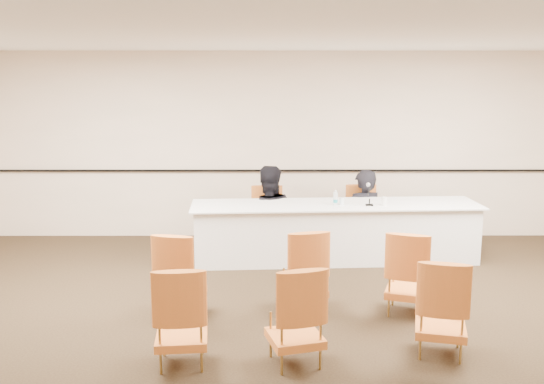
{
  "coord_description": "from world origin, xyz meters",
  "views": [
    {
      "loc": [
        -0.28,
        -5.75,
        2.58
      ],
      "look_at": [
        -0.26,
        2.6,
        1.0
      ],
      "focal_mm": 40.0,
      "sensor_mm": 36.0,
      "label": 1
    }
  ],
  "objects_px": {
    "panelist_second": "(268,222)",
    "water_bottle": "(335,198)",
    "panelist_second_chair": "(268,219)",
    "drinking_glass": "(342,201)",
    "microphone": "(370,195)",
    "panel_table": "(335,232)",
    "aud_chair_back_right": "(442,306)",
    "aud_chair_front_left": "(180,274)",
    "aud_chair_back_left": "(181,315)",
    "panelist_main_chair": "(363,217)",
    "aud_chair_front_mid": "(303,270)",
    "aud_chair_front_right": "(408,272)",
    "panelist_main": "(363,226)",
    "aud_chair_back_mid": "(295,314)",
    "coffee_cup": "(384,201)"
  },
  "relations": [
    {
      "from": "panelist_second",
      "to": "water_bottle",
      "type": "relative_size",
      "value": 8.22
    },
    {
      "from": "panelist_second_chair",
      "to": "panelist_second",
      "type": "bearing_deg",
      "value": 0.0
    },
    {
      "from": "drinking_glass",
      "to": "microphone",
      "type": "bearing_deg",
      "value": -11.14
    },
    {
      "from": "panel_table",
      "to": "aud_chair_back_right",
      "type": "relative_size",
      "value": 4.3
    },
    {
      "from": "aud_chair_front_left",
      "to": "aud_chair_back_left",
      "type": "bearing_deg",
      "value": -68.53
    },
    {
      "from": "panelist_main_chair",
      "to": "aud_chair_front_left",
      "type": "height_order",
      "value": "same"
    },
    {
      "from": "panelist_second_chair",
      "to": "aud_chair_front_mid",
      "type": "height_order",
      "value": "same"
    },
    {
      "from": "aud_chair_front_left",
      "to": "aud_chair_front_mid",
      "type": "distance_m",
      "value": 1.36
    },
    {
      "from": "aud_chair_front_right",
      "to": "aud_chair_back_right",
      "type": "height_order",
      "value": "same"
    },
    {
      "from": "panelist_second",
      "to": "aud_chair_front_right",
      "type": "xyz_separation_m",
      "value": [
        1.57,
        -2.56,
        0.05
      ]
    },
    {
      "from": "panelist_main",
      "to": "aud_chair_back_left",
      "type": "height_order",
      "value": "panelist_main"
    },
    {
      "from": "panelist_main",
      "to": "panelist_second_chair",
      "type": "relative_size",
      "value": 1.85
    },
    {
      "from": "panelist_second_chair",
      "to": "aud_chair_back_left",
      "type": "height_order",
      "value": "same"
    },
    {
      "from": "aud_chair_front_left",
      "to": "aud_chair_front_mid",
      "type": "xyz_separation_m",
      "value": [
        1.36,
        0.13,
        0.0
      ]
    },
    {
      "from": "aud_chair_front_right",
      "to": "aud_chair_back_mid",
      "type": "bearing_deg",
      "value": -118.67
    },
    {
      "from": "panelist_main",
      "to": "aud_chair_front_right",
      "type": "xyz_separation_m",
      "value": [
        0.1,
        -2.65,
        0.13
      ]
    },
    {
      "from": "water_bottle",
      "to": "aud_chair_front_left",
      "type": "xyz_separation_m",
      "value": [
        -1.9,
        -1.99,
        -0.45
      ]
    },
    {
      "from": "water_bottle",
      "to": "aud_chair_back_mid",
      "type": "distance_m",
      "value": 3.26
    },
    {
      "from": "panelist_second_chair",
      "to": "panelist_main_chair",
      "type": "bearing_deg",
      "value": -0.0
    },
    {
      "from": "aud_chair_front_mid",
      "to": "panelist_main_chair",
      "type": "bearing_deg",
      "value": 54.46
    },
    {
      "from": "drinking_glass",
      "to": "aud_chair_front_left",
      "type": "xyz_separation_m",
      "value": [
        -2.0,
        -2.01,
        -0.39
      ]
    },
    {
      "from": "panel_table",
      "to": "panelist_second",
      "type": "relative_size",
      "value": 2.37
    },
    {
      "from": "panel_table",
      "to": "aud_chair_front_mid",
      "type": "xyz_separation_m",
      "value": [
        -0.56,
        -1.94,
        0.07
      ]
    },
    {
      "from": "panel_table",
      "to": "aud_chair_back_mid",
      "type": "bearing_deg",
      "value": -105.56
    },
    {
      "from": "panelist_second_chair",
      "to": "water_bottle",
      "type": "bearing_deg",
      "value": -36.3
    },
    {
      "from": "panelist_second",
      "to": "panelist_second_chair",
      "type": "xyz_separation_m",
      "value": [
        0.0,
        0.0,
        0.05
      ]
    },
    {
      "from": "coffee_cup",
      "to": "aud_chair_back_mid",
      "type": "bearing_deg",
      "value": -113.7
    },
    {
      "from": "panel_table",
      "to": "panelist_main",
      "type": "bearing_deg",
      "value": 48.39
    },
    {
      "from": "panelist_second_chair",
      "to": "drinking_glass",
      "type": "bearing_deg",
      "value": -32.87
    },
    {
      "from": "microphone",
      "to": "aud_chair_back_right",
      "type": "bearing_deg",
      "value": -85.19
    },
    {
      "from": "panelist_second_chair",
      "to": "aud_chair_back_mid",
      "type": "relative_size",
      "value": 1.0
    },
    {
      "from": "aud_chair_front_mid",
      "to": "water_bottle",
      "type": "bearing_deg",
      "value": 60.4
    },
    {
      "from": "panel_table",
      "to": "aud_chair_back_mid",
      "type": "relative_size",
      "value": 4.3
    },
    {
      "from": "aud_chair_front_mid",
      "to": "aud_chair_back_right",
      "type": "bearing_deg",
      "value": -54.82
    },
    {
      "from": "panelist_second",
      "to": "panelist_main",
      "type": "bearing_deg",
      "value": 175.05
    },
    {
      "from": "aud_chair_front_right",
      "to": "panelist_main",
      "type": "bearing_deg",
      "value": 110.51
    },
    {
      "from": "panelist_second",
      "to": "aud_chair_front_mid",
      "type": "relative_size",
      "value": 1.82
    },
    {
      "from": "coffee_cup",
      "to": "panelist_main",
      "type": "bearing_deg",
      "value": 103.58
    },
    {
      "from": "water_bottle",
      "to": "aud_chair_back_right",
      "type": "height_order",
      "value": "water_bottle"
    },
    {
      "from": "water_bottle",
      "to": "drinking_glass",
      "type": "bearing_deg",
      "value": 14.37
    },
    {
      "from": "panelist_second",
      "to": "aud_chair_front_mid",
      "type": "distance_m",
      "value": 2.51
    },
    {
      "from": "water_bottle",
      "to": "aud_chair_back_mid",
      "type": "bearing_deg",
      "value": -102.33
    },
    {
      "from": "aud_chair_front_right",
      "to": "aud_chair_back_mid",
      "type": "xyz_separation_m",
      "value": [
        -1.3,
        -1.21,
        0.0
      ]
    },
    {
      "from": "aud_chair_front_mid",
      "to": "panelist_second_chair",
      "type": "bearing_deg",
      "value": 86.15
    },
    {
      "from": "panelist_main",
      "to": "drinking_glass",
      "type": "height_order",
      "value": "panelist_main"
    },
    {
      "from": "aud_chair_back_mid",
      "to": "panel_table",
      "type": "bearing_deg",
      "value": 62.09
    },
    {
      "from": "drinking_glass",
      "to": "aud_chair_back_mid",
      "type": "distance_m",
      "value": 3.3
    },
    {
      "from": "aud_chair_back_mid",
      "to": "aud_chair_back_right",
      "type": "distance_m",
      "value": 1.4
    },
    {
      "from": "water_bottle",
      "to": "aud_chair_front_right",
      "type": "bearing_deg",
      "value": -72.58
    },
    {
      "from": "water_bottle",
      "to": "aud_chair_front_mid",
      "type": "bearing_deg",
      "value": -106.33
    }
  ]
}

